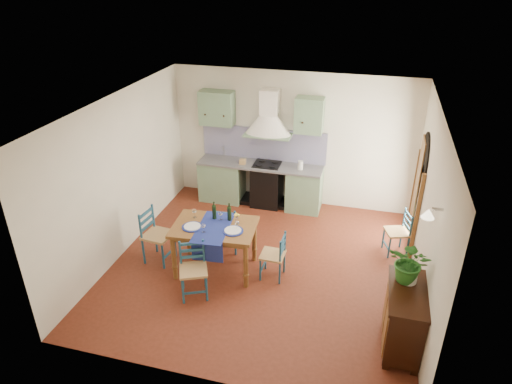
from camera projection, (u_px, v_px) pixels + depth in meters
floor at (262, 265)px, 7.86m from camera, size 5.00×5.00×0.00m
back_wall at (268, 157)px, 9.46m from camera, size 5.00×0.96×2.80m
right_wall at (426, 208)px, 6.91m from camera, size 0.26×5.00×2.80m
left_wall at (121, 176)px, 7.80m from camera, size 0.04×5.00×2.80m
ceiling at (263, 107)px, 6.58m from camera, size 5.00×5.00×0.01m
dining_table at (215, 231)px, 7.43m from camera, size 1.41×1.08×1.17m
chair_near at (193, 269)px, 7.00m from camera, size 0.55×0.55×0.89m
chair_far at (227, 227)px, 8.09m from camera, size 0.45×0.45×0.89m
chair_left at (156, 235)px, 7.79m from camera, size 0.50×0.50×0.97m
chair_right at (274, 256)px, 7.40m from camera, size 0.39×0.39×0.81m
chair_spare at (398, 232)px, 8.02m from camera, size 0.49×0.49×0.82m
sideboard at (404, 317)px, 6.00m from camera, size 0.50×1.05×0.94m
potted_plant at (410, 263)px, 5.87m from camera, size 0.64×0.60×0.58m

